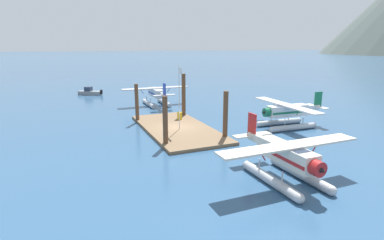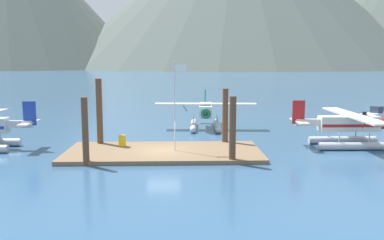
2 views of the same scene
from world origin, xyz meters
name	(u,v)px [view 1 (image 1 of 2)]	position (x,y,z in m)	size (l,w,h in m)	color
ground_plane	(177,130)	(0.00, 0.00, 0.00)	(1200.00, 1200.00, 0.00)	#2D5175
dock_platform	(177,128)	(0.00, 0.00, 0.15)	(14.64, 6.78, 0.30)	brown
piling_near_left	(137,103)	(-5.06, -3.22, 2.31)	(0.44, 0.44, 4.62)	brown
piling_near_right	(165,122)	(4.83, -2.92, 2.32)	(0.47, 0.47, 4.63)	brown
piling_far_left	(184,96)	(-5.30, 2.86, 2.79)	(0.50, 0.50, 5.58)	brown
piling_far_right	(225,115)	(5.01, 3.15, 2.38)	(0.48, 0.48, 4.75)	brown
flagpole	(179,91)	(0.98, -0.07, 4.38)	(0.95, 0.10, 6.63)	silver
fuel_drum	(180,116)	(-3.32, 1.54, 0.74)	(0.62, 0.62, 0.88)	gold
seaplane_white_bow_right	(287,114)	(3.91, 11.62, 1.58)	(10.46, 7.98, 3.84)	#B7BABF
seaplane_silver_port_fwd	(156,95)	(-14.80, 2.04, 1.58)	(7.98, 10.40, 3.84)	#B7BABF
seaplane_cream_stbd_fwd	(286,159)	(15.04, 2.21, 1.58)	(7.98, 10.41, 3.84)	#B7BABF
boat_grey_open_sw	(89,92)	(-29.74, -6.67, 0.49)	(3.50, 4.36, 1.50)	gray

